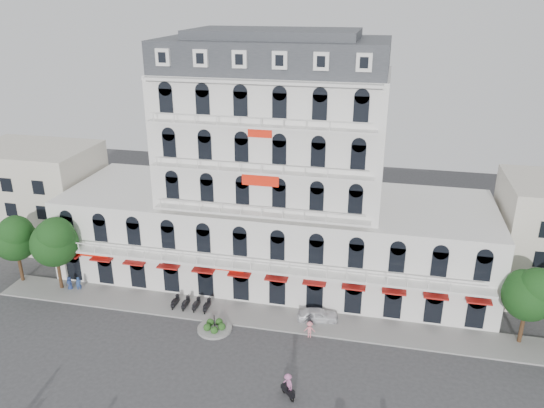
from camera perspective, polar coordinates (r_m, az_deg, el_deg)
The scene contains 15 objects.
ground at distance 45.22m, azimuth -4.90°, elevation -18.08°, with size 120.00×120.00×0.00m, color #38383A.
sidewalk at distance 52.10m, azimuth -1.92°, elevation -11.86°, with size 53.00×4.00×0.16m, color gray.
main_building at distance 55.50m, azimuth 0.25°, elevation 1.77°, with size 45.00×15.00×25.80m.
flank_building_west at distance 70.86m, azimuth -23.81°, elevation 0.94°, with size 14.00×10.00×12.00m, color beige.
traffic_island at distance 50.37m, azimuth -6.19°, elevation -13.07°, with size 3.20×3.20×1.60m.
parked_scooter_row at distance 53.70m, azimuth -8.68°, elevation -11.11°, with size 4.40×1.80×1.10m, color black, non-canonical shape.
tree_west_outer at distance 61.42m, azimuth -25.94°, elevation -3.15°, with size 4.50×4.48×7.76m.
tree_west_inner at distance 58.04m, azimuth -22.38°, elevation -3.60°, with size 4.76×4.76×8.25m.
tree_east_inner at distance 50.73m, azimuth 25.98°, elevation -8.52°, with size 4.40×4.37×7.57m.
parked_car at distance 51.25m, azimuth 4.94°, elevation -11.81°, with size 1.54×3.83×1.31m, color silver.
rider_center at distance 42.66m, azimuth 1.72°, elevation -18.89°, with size 1.30×1.32×2.13m.
pedestrian_left at distance 59.69m, azimuth -20.94°, elevation -7.98°, with size 0.75×0.49×1.53m, color navy.
pedestrian_mid at distance 49.78m, azimuth 4.04°, elevation -12.66°, with size 0.96×0.40×1.64m, color #595961.
pedestrian_right at distance 49.01m, azimuth 4.07°, elevation -13.32°, with size 1.03×0.59×1.59m, color pink.
pedestrian_far at distance 59.12m, azimuth -20.06°, elevation -8.11°, with size 0.59×0.39×1.61m, color navy.
Camera 1 is at (11.11, -33.00, 28.85)m, focal length 35.00 mm.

